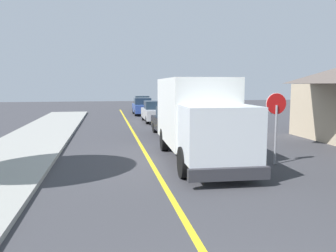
{
  "coord_description": "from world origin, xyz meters",
  "views": [
    {
      "loc": [
        -1.63,
        -2.55,
        2.93
      ],
      "look_at": [
        0.64,
        9.82,
        1.4
      ],
      "focal_mm": 36.07,
      "sensor_mm": 36.0,
      "label": 1
    }
  ],
  "objects": [
    {
      "name": "parked_car_mid",
      "position": [
        2.2,
        24.07,
        0.79
      ],
      "size": [
        1.81,
        4.41,
        1.67
      ],
      "color": "#B7B7BC",
      "rests_on": "ground"
    },
    {
      "name": "parked_car_far",
      "position": [
        1.93,
        30.8,
        0.79
      ],
      "size": [
        1.83,
        4.41,
        1.67
      ],
      "color": "#2D4793",
      "rests_on": "ground"
    },
    {
      "name": "parked_car_near",
      "position": [
        2.15,
        16.59,
        0.79
      ],
      "size": [
        1.98,
        4.47,
        1.67
      ],
      "color": "black",
      "rests_on": "ground"
    },
    {
      "name": "parked_car_furthest",
      "position": [
        2.52,
        36.79,
        0.79
      ],
      "size": [
        1.96,
        4.46,
        1.67
      ],
      "color": "#4C564C",
      "rests_on": "ground"
    },
    {
      "name": "box_truck",
      "position": [
        1.89,
        10.15,
        1.77
      ],
      "size": [
        2.64,
        7.26,
        3.2
      ],
      "color": "silver",
      "rests_on": "ground"
    },
    {
      "name": "stop_sign",
      "position": [
        4.49,
        8.84,
        1.86
      ],
      "size": [
        0.8,
        0.1,
        2.65
      ],
      "color": "gray",
      "rests_on": "ground"
    },
    {
      "name": "centre_line_yellow",
      "position": [
        0.0,
        10.0,
        0.0
      ],
      "size": [
        0.16,
        56.0,
        0.01
      ],
      "primitive_type": "cube",
      "color": "gold",
      "rests_on": "ground"
    }
  ]
}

